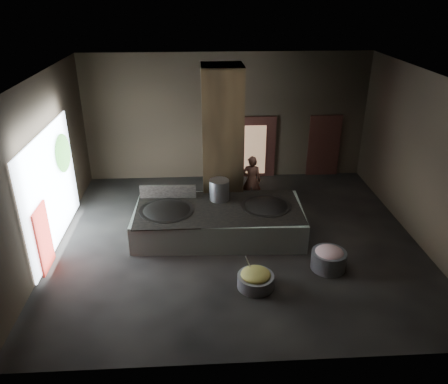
{
  "coord_description": "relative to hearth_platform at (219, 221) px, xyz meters",
  "views": [
    {
      "loc": [
        -0.99,
        -10.57,
        6.49
      ],
      "look_at": [
        -0.33,
        0.46,
        1.25
      ],
      "focal_mm": 35.0,
      "sensor_mm": 36.0,
      "label": 1
    }
  ],
  "objects": [
    {
      "name": "doorway_far_glow",
      "position": [
        4.23,
        4.15,
        0.64
      ],
      "size": [
        0.77,
        0.04,
        1.82
      ],
      "primitive_type": "cube",
      "color": "#8C6647",
      "rests_on": "ground"
    },
    {
      "name": "wok_left",
      "position": [
        -1.45,
        -0.05,
        0.34
      ],
      "size": [
        1.49,
        1.49,
        0.41
      ],
      "primitive_type": "ellipsoid",
      "color": "black",
      "rests_on": "hearth_platform"
    },
    {
      "name": "veg_basin",
      "position": [
        0.75,
        -2.51,
        -0.25
      ],
      "size": [
        1.05,
        1.05,
        0.32
      ],
      "primitive_type": "cylinder",
      "rotation": [
        0.0,
        0.0,
        -0.23
      ],
      "color": "slate",
      "rests_on": "ground"
    },
    {
      "name": "cook",
      "position": [
        1.15,
        1.82,
        0.43
      ],
      "size": [
        0.67,
        0.49,
        1.67
      ],
      "primitive_type": "imported",
      "rotation": [
        0.0,
        0.0,
        2.97
      ],
      "color": "#9B614F",
      "rests_on": "ground"
    },
    {
      "name": "floor",
      "position": [
        0.49,
        -0.3,
        -0.46
      ],
      "size": [
        10.0,
        9.0,
        0.1
      ],
      "primitive_type": "cube",
      "color": "black",
      "rests_on": "ground"
    },
    {
      "name": "tree_silhouette",
      "position": [
        -4.36,
        1.0,
        1.79
      ],
      "size": [
        0.28,
        1.1,
        1.1
      ],
      "primitive_type": "ellipsoid",
      "color": "#194714",
      "rests_on": "left_opening"
    },
    {
      "name": "meat_fill",
      "position": [
        2.68,
        -1.87,
        0.04
      ],
      "size": [
        0.72,
        0.72,
        0.28
      ],
      "primitive_type": "ellipsoid",
      "color": "#B16A6E",
      "rests_on": "meat_basin"
    },
    {
      "name": "front_wall",
      "position": [
        0.49,
        -4.85,
        1.84
      ],
      "size": [
        10.0,
        0.1,
        4.5
      ],
      "primitive_type": "cube",
      "color": "black",
      "rests_on": "ground"
    },
    {
      "name": "wok_right",
      "position": [
        1.35,
        0.05,
        0.34
      ],
      "size": [
        1.38,
        1.38,
        0.39
      ],
      "primitive_type": "ellipsoid",
      "color": "black",
      "rests_on": "hearth_platform"
    },
    {
      "name": "wok_right_rim",
      "position": [
        1.35,
        0.05,
        0.41
      ],
      "size": [
        1.42,
        1.42,
        0.05
      ],
      "primitive_type": "cylinder",
      "color": "black",
      "rests_on": "hearth_platform"
    },
    {
      "name": "back_wall",
      "position": [
        0.49,
        4.25,
        1.84
      ],
      "size": [
        10.0,
        0.1,
        4.5
      ],
      "primitive_type": "cube",
      "color": "black",
      "rests_on": "ground"
    },
    {
      "name": "hearth_platform",
      "position": [
        0.0,
        0.0,
        0.0
      ],
      "size": [
        4.81,
        2.45,
        0.82
      ],
      "primitive_type": "cube",
      "rotation": [
        0.0,
        0.0,
        -0.04
      ],
      "color": "#9FAD9C",
      "rests_on": "ground"
    },
    {
      "name": "right_wall",
      "position": [
        5.54,
        -0.3,
        1.84
      ],
      "size": [
        0.1,
        9.0,
        4.5
      ],
      "primitive_type": "cube",
      "color": "black",
      "rests_on": "ground"
    },
    {
      "name": "stock_pot",
      "position": [
        0.05,
        0.55,
        0.72
      ],
      "size": [
        0.57,
        0.57,
        0.62
      ],
      "primitive_type": "cylinder",
      "color": "#999DA0",
      "rests_on": "hearth_platform"
    },
    {
      "name": "pillar",
      "position": [
        0.19,
        1.6,
        1.84
      ],
      "size": [
        1.2,
        1.2,
        4.5
      ],
      "primitive_type": "cube",
      "color": "black",
      "rests_on": "ground"
    },
    {
      "name": "platform_cap",
      "position": [
        0.0,
        0.0,
        0.4
      ],
      "size": [
        4.62,
        2.22,
        0.03
      ],
      "primitive_type": "cube",
      "color": "black",
      "rests_on": "hearth_platform"
    },
    {
      "name": "doorway_far",
      "position": [
        4.09,
        4.15,
        0.69
      ],
      "size": [
        1.18,
        0.08,
        2.38
      ],
      "primitive_type": "cube",
      "color": "black",
      "rests_on": "ground"
    },
    {
      "name": "splash_guard",
      "position": [
        -1.45,
        0.75,
        0.62
      ],
      "size": [
        1.64,
        0.13,
        0.41
      ],
      "primitive_type": "cube",
      "rotation": [
        0.0,
        0.0,
        -0.04
      ],
      "color": "black",
      "rests_on": "hearth_platform"
    },
    {
      "name": "left_wall",
      "position": [
        -4.56,
        -0.3,
        1.84
      ],
      "size": [
        0.1,
        9.0,
        4.5
      ],
      "primitive_type": "cube",
      "color": "black",
      "rests_on": "ground"
    },
    {
      "name": "left_opening",
      "position": [
        -4.46,
        -0.1,
        1.19
      ],
      "size": [
        0.04,
        4.2,
        3.1
      ],
      "primitive_type": "cube",
      "color": "white",
      "rests_on": "ground"
    },
    {
      "name": "wok_left_rim",
      "position": [
        -1.45,
        -0.05,
        0.41
      ],
      "size": [
        1.52,
        1.52,
        0.05
      ],
      "primitive_type": "cylinder",
      "color": "black",
      "rests_on": "hearth_platform"
    },
    {
      "name": "veg_fill",
      "position": [
        0.75,
        -2.51,
        -0.06
      ],
      "size": [
        0.71,
        0.71,
        0.22
      ],
      "primitive_type": "ellipsoid",
      "color": "olive",
      "rests_on": "veg_basin"
    },
    {
      "name": "ladle",
      "position": [
        0.6,
        -2.36,
        0.14
      ],
      "size": [
        0.23,
        0.29,
        0.62
      ],
      "primitive_type": "cylinder",
      "rotation": [
        0.49,
        0.0,
        -0.67
      ],
      "color": "#999DA0",
      "rests_on": "veg_basin"
    },
    {
      "name": "ceiling",
      "position": [
        0.49,
        -0.3,
        4.14
      ],
      "size": [
        10.0,
        9.0,
        0.1
      ],
      "primitive_type": "cube",
      "color": "black",
      "rests_on": "back_wall"
    },
    {
      "name": "meat_basin",
      "position": [
        2.68,
        -1.87,
        -0.17
      ],
      "size": [
        1.09,
        1.09,
        0.48
      ],
      "primitive_type": "cylinder",
      "rotation": [
        0.0,
        0.0,
        0.3
      ],
      "color": "slate",
      "rests_on": "ground"
    },
    {
      "name": "doorway_near",
      "position": [
        1.69,
        4.15,
        0.69
      ],
      "size": [
        1.18,
        0.08,
        2.38
      ],
      "primitive_type": "cube",
      "color": "black",
      "rests_on": "ground"
    },
    {
      "name": "doorway_near_glow",
      "position": [
        1.53,
        4.09,
        0.64
      ],
      "size": [
        0.78,
        0.04,
        1.85
      ],
      "primitive_type": "cube",
      "color": "#8C6647",
      "rests_on": "ground"
    },
    {
      "name": "pavilion_sliver",
      "position": [
        -4.39,
        -1.4,
        0.44
      ],
      "size": [
        0.05,
        0.9,
        1.7
      ],
      "primitive_type": "cube",
      "color": "maroon",
      "rests_on": "ground"
    }
  ]
}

